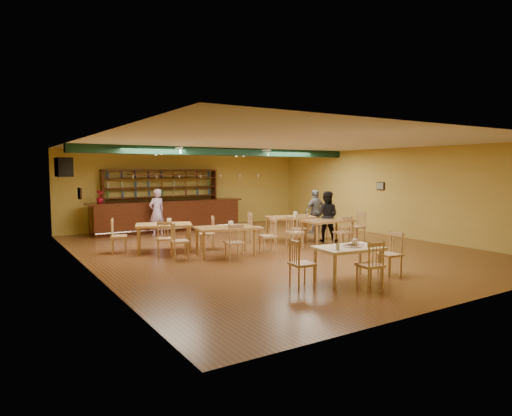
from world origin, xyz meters
TOP-DOWN VIEW (x-y plane):
  - floor at (0.00, 0.00)m, footprint 12.00×12.00m
  - ceiling_beam at (0.00, 2.80)m, footprint 10.00×0.30m
  - track_rail_left at (-1.80, 3.40)m, footprint 0.05×2.50m
  - track_rail_right at (1.40, 3.40)m, footprint 0.05×2.50m
  - ac_unit at (-4.80, 4.20)m, footprint 0.34×0.70m
  - picture_left at (-4.97, 1.00)m, footprint 0.04×0.34m
  - picture_right at (4.97, 0.50)m, footprint 0.04×0.34m
  - bar_counter at (-1.14, 5.15)m, footprint 5.77×0.85m
  - back_bar_hutch at (-1.14, 5.78)m, footprint 4.47×0.40m
  - poinsettia at (-3.58, 5.15)m, footprint 0.32×0.32m
  - dining_table_a at (-2.70, 1.39)m, footprint 1.74×1.36m
  - dining_table_b at (1.47, 1.06)m, footprint 1.70×1.26m
  - dining_table_c at (-1.55, -0.11)m, footprint 1.68×1.19m
  - dining_table_d at (1.92, -0.19)m, footprint 1.54×0.96m
  - near_table at (-0.68, -3.81)m, footprint 1.40×0.99m
  - pizza_tray at (-0.59, -3.81)m, footprint 0.53×0.53m
  - parmesan_shaker at (-1.11, -3.95)m, footprint 0.08×0.08m
  - napkin_stack at (-0.35, -3.62)m, footprint 0.21×0.16m
  - pizza_server at (-0.45, -3.77)m, footprint 0.32×0.23m
  - side_plate at (-0.17, -4.00)m, footprint 0.24×0.24m
  - patron_bar at (-1.87, 4.33)m, footprint 0.66×0.52m
  - patron_right_a at (2.27, 0.26)m, footprint 0.96×0.98m
  - patron_right_b at (3.12, 1.81)m, footprint 0.93×0.41m

SIDE VIEW (x-z plane):
  - floor at x=0.00m, z-range 0.00..0.00m
  - near_table at x=-0.68m, z-range 0.00..0.71m
  - dining_table_d at x=1.92m, z-range 0.00..0.75m
  - dining_table_a at x=-2.70m, z-range 0.00..0.76m
  - dining_table_c at x=-1.55m, z-range 0.00..0.77m
  - dining_table_b at x=1.47m, z-range 0.00..0.77m
  - bar_counter at x=-1.14m, z-range 0.00..1.13m
  - side_plate at x=-0.17m, z-range 0.71..0.72m
  - pizza_tray at x=-0.59m, z-range 0.71..0.72m
  - napkin_stack at x=-0.35m, z-range 0.71..0.74m
  - pizza_server at x=-0.45m, z-range 0.72..0.72m
  - parmesan_shaker at x=-1.11m, z-range 0.71..0.82m
  - patron_right_b at x=3.12m, z-range 0.00..1.56m
  - patron_right_a at x=2.27m, z-range 0.00..1.60m
  - patron_bar at x=-1.87m, z-range 0.00..1.62m
  - back_bar_hutch at x=-1.14m, z-range 0.00..2.28m
  - poinsettia at x=-3.58m, z-range 1.13..1.58m
  - picture_left at x=-4.97m, z-range 1.56..1.84m
  - picture_right at x=4.97m, z-range 1.56..1.84m
  - ac_unit at x=-4.80m, z-range 2.11..2.59m
  - ceiling_beam at x=0.00m, z-range 2.75..3.00m
  - track_rail_left at x=-1.80m, z-range 2.92..2.96m
  - track_rail_right at x=1.40m, z-range 2.92..2.96m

